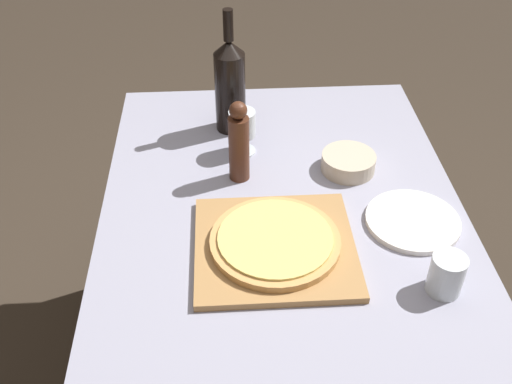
{
  "coord_description": "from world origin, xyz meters",
  "views": [
    {
      "loc": [
        -0.14,
        -1.11,
        1.74
      ],
      "look_at": [
        -0.07,
        0.02,
        0.83
      ],
      "focal_mm": 42.0,
      "sensor_mm": 36.0,
      "label": 1
    }
  ],
  "objects_px": {
    "pizza": "(275,241)",
    "wine_bottle": "(230,84)",
    "small_bowl": "(348,162)",
    "wine_glass": "(242,125)",
    "pepper_mill": "(239,143)"
  },
  "relations": [
    {
      "from": "pizza",
      "to": "wine_bottle",
      "type": "height_order",
      "value": "wine_bottle"
    },
    {
      "from": "small_bowl",
      "to": "pizza",
      "type": "bearing_deg",
      "value": -126.99
    },
    {
      "from": "wine_glass",
      "to": "wine_bottle",
      "type": "bearing_deg",
      "value": 102.61
    },
    {
      "from": "wine_glass",
      "to": "small_bowl",
      "type": "height_order",
      "value": "wine_glass"
    },
    {
      "from": "pepper_mill",
      "to": "wine_bottle",
      "type": "bearing_deg",
      "value": 93.53
    },
    {
      "from": "pepper_mill",
      "to": "pizza",
      "type": "bearing_deg",
      "value": -76.02
    },
    {
      "from": "pizza",
      "to": "wine_bottle",
      "type": "relative_size",
      "value": 0.82
    },
    {
      "from": "wine_bottle",
      "to": "wine_glass",
      "type": "xyz_separation_m",
      "value": [
        0.03,
        -0.13,
        -0.06
      ]
    },
    {
      "from": "wine_bottle",
      "to": "pepper_mill",
      "type": "height_order",
      "value": "wine_bottle"
    },
    {
      "from": "pizza",
      "to": "wine_bottle",
      "type": "xyz_separation_m",
      "value": [
        -0.09,
        0.53,
        0.12
      ]
    },
    {
      "from": "small_bowl",
      "to": "wine_glass",
      "type": "bearing_deg",
      "value": 159.91
    },
    {
      "from": "wine_bottle",
      "to": "pepper_mill",
      "type": "relative_size",
      "value": 1.59
    },
    {
      "from": "pepper_mill",
      "to": "wine_glass",
      "type": "height_order",
      "value": "pepper_mill"
    },
    {
      "from": "pizza",
      "to": "small_bowl",
      "type": "height_order",
      "value": "small_bowl"
    },
    {
      "from": "pizza",
      "to": "small_bowl",
      "type": "distance_m",
      "value": 0.37
    }
  ]
}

